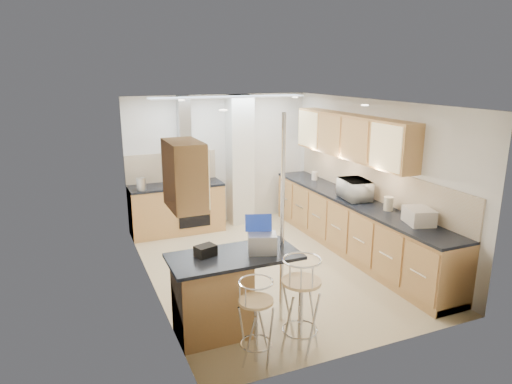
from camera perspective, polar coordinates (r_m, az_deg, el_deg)
name	(u,v)px	position (r m, az deg, el deg)	size (l,w,h in m)	color
ground	(270,266)	(7.16, 1.82, -9.26)	(4.80, 4.80, 0.00)	#D4BB8D
room_shell	(280,163)	(7.15, 3.02, 3.68)	(3.64, 4.84, 2.51)	silver
right_counter	(353,226)	(7.70, 12.06, -4.14)	(0.63, 4.40, 0.92)	tan
back_counter	(177,208)	(8.59, -9.86, -2.02)	(1.70, 0.63, 0.92)	tan
peninsula	(235,292)	(5.36, -2.69, -12.42)	(1.47, 0.72, 0.94)	tan
microwave	(355,190)	(7.52, 12.29, 0.31)	(0.58, 0.39, 0.32)	white
laptop	(262,243)	(5.18, 0.79, -6.42)	(0.32, 0.24, 0.22)	#A1A4A9
bag	(205,251)	(5.14, -6.34, -7.31)	(0.22, 0.16, 0.12)	black
bar_stool_near	(256,321)	(4.84, -0.01, -15.88)	(0.38, 0.38, 0.92)	#DCB876
bar_stool_end	(301,305)	(5.00, 5.62, -13.86)	(0.44, 0.44, 1.07)	#DCB876
jar_a	(339,184)	(8.17, 10.38, 1.03)	(0.12, 0.12, 0.17)	beige
jar_b	(315,176)	(8.74, 7.33, 2.02)	(0.11, 0.11, 0.16)	beige
jar_c	(388,204)	(7.06, 16.23, -1.40)	(0.14, 0.14, 0.20)	beige
jar_d	(408,213)	(6.79, 18.48, -2.45)	(0.10, 0.10, 0.15)	white
bread_bin	(419,216)	(6.57, 19.70, -2.84)	(0.32, 0.41, 0.22)	beige
kettle	(141,184)	(8.15, -14.15, 0.98)	(0.16, 0.16, 0.22)	#B5B8BA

